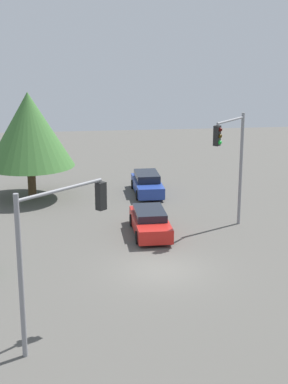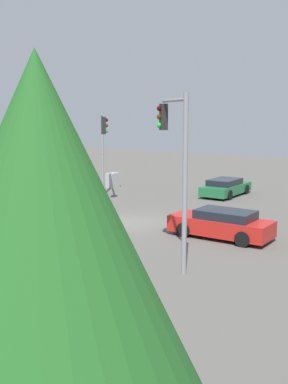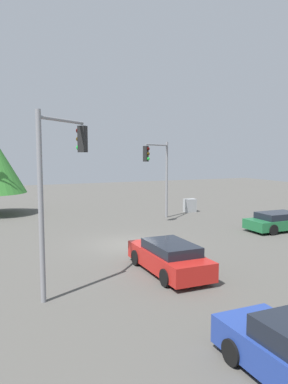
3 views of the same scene
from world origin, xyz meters
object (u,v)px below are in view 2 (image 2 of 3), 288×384
sedan_green (226,187)px  sedan_red (221,224)px  traffic_signal_cross (103,139)px  electrical_cabinet (113,180)px  traffic_signal_main (175,151)px

sedan_green → sedan_red: (-10.50, -4.70, 0.07)m
sedan_green → traffic_signal_cross: 9.13m
sedan_red → traffic_signal_cross: traffic_signal_cross is taller
sedan_green → electrical_cabinet: 8.93m
traffic_signal_main → sedan_red: bearing=-44.9°
traffic_signal_cross → sedan_green: bearing=91.4°
sedan_green → electrical_cabinet: bearing=-170.1°
traffic_signal_main → traffic_signal_cross: 14.56m
traffic_signal_cross → electrical_cabinet: traffic_signal_cross is taller
sedan_green → sedan_red: sedan_red is taller
traffic_signal_cross → sedan_red: bearing=25.4°
sedan_red → traffic_signal_cross: bearing=66.3°
traffic_signal_cross → traffic_signal_main: bearing=9.1°
traffic_signal_main → electrical_cabinet: traffic_signal_main is taller
electrical_cabinet → sedan_green: bearing=-80.1°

